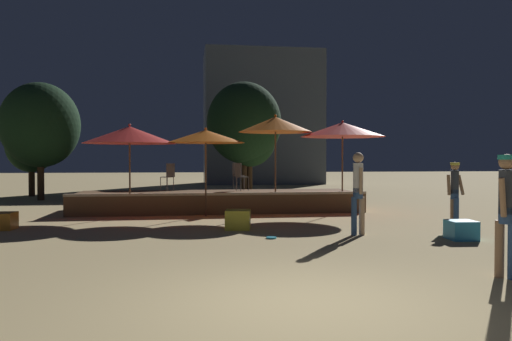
% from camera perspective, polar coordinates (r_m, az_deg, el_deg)
% --- Properties ---
extents(ground_plane, '(120.00, 120.00, 0.00)m').
position_cam_1_polar(ground_plane, '(6.16, 5.69, -15.01)').
color(ground_plane, tan).
extents(wooden_deck, '(9.37, 2.95, 0.69)m').
position_cam_1_polar(wooden_deck, '(16.96, -4.36, -3.51)').
color(wooden_deck, brown).
rests_on(wooden_deck, ground).
extents(patio_umbrella_0, '(2.36, 2.36, 3.16)m').
position_cam_1_polar(patio_umbrella_0, '(16.00, 2.24, 5.27)').
color(patio_umbrella_0, brown).
rests_on(patio_umbrella_0, ground).
extents(patio_umbrella_1, '(2.37, 2.37, 2.70)m').
position_cam_1_polar(patio_umbrella_1, '(15.23, -5.77, 3.89)').
color(patio_umbrella_1, brown).
rests_on(patio_umbrella_1, ground).
extents(patio_umbrella_2, '(2.78, 2.78, 2.80)m').
position_cam_1_polar(patio_umbrella_2, '(15.55, -14.25, 3.96)').
color(patio_umbrella_2, brown).
rests_on(patio_umbrella_2, ground).
extents(patio_umbrella_3, '(2.73, 2.73, 3.00)m').
position_cam_1_polar(patio_umbrella_3, '(16.47, 9.86, 4.62)').
color(patio_umbrella_3, brown).
rests_on(patio_umbrella_3, ground).
extents(cube_seat_0, '(0.59, 0.59, 0.41)m').
position_cam_1_polar(cube_seat_0, '(11.65, 22.41, -6.31)').
color(cube_seat_0, '#2D9EDB').
rests_on(cube_seat_0, ground).
extents(cube_seat_1, '(0.62, 0.62, 0.42)m').
position_cam_1_polar(cube_seat_1, '(13.78, -27.06, -5.17)').
color(cube_seat_1, orange).
rests_on(cube_seat_1, ground).
extents(cube_seat_2, '(0.70, 0.70, 0.47)m').
position_cam_1_polar(cube_seat_2, '(12.35, -2.07, -5.63)').
color(cube_seat_2, yellow).
rests_on(cube_seat_2, ground).
extents(person_0, '(0.31, 0.49, 1.88)m').
position_cam_1_polar(person_0, '(11.55, 11.59, -2.06)').
color(person_0, '#2D4C7F').
rests_on(person_0, ground).
extents(person_1, '(0.49, 0.41, 1.80)m').
position_cam_1_polar(person_1, '(8.08, 26.70, -3.78)').
color(person_1, '#2D4C7F').
rests_on(person_1, ground).
extents(person_2, '(0.48, 0.29, 1.65)m').
position_cam_1_polar(person_2, '(13.53, 21.76, -2.22)').
color(person_2, '#2D4C7F').
rests_on(person_2, ground).
extents(bistro_chair_0, '(0.45, 0.45, 0.90)m').
position_cam_1_polar(bistro_chair_0, '(16.46, -1.85, -0.42)').
color(bistro_chair_0, '#47474C').
rests_on(bistro_chair_0, wooden_deck).
extents(bistro_chair_1, '(0.43, 0.43, 0.90)m').
position_cam_1_polar(bistro_chair_1, '(17.84, -2.08, -0.29)').
color(bistro_chair_1, '#47474C').
rests_on(bistro_chair_1, wooden_deck).
extents(bistro_chair_2, '(0.48, 0.48, 0.90)m').
position_cam_1_polar(bistro_chair_2, '(16.69, -9.92, -0.42)').
color(bistro_chair_2, '#47474C').
rests_on(bistro_chair_2, wooden_deck).
extents(frisbee_disc, '(0.23, 0.23, 0.03)m').
position_cam_1_polar(frisbee_disc, '(10.96, 1.76, -7.68)').
color(frisbee_disc, '#33B2D8').
rests_on(frisbee_disc, ground).
extents(background_tree_0, '(2.29, 2.29, 3.63)m').
position_cam_1_polar(background_tree_0, '(25.47, -24.29, 2.61)').
color(background_tree_0, '#3D2B1C').
rests_on(background_tree_0, ground).
extents(background_tree_1, '(3.24, 3.24, 4.95)m').
position_cam_1_polar(background_tree_1, '(22.87, -23.44, 4.78)').
color(background_tree_1, '#3D2B1C').
rests_on(background_tree_1, ground).
extents(background_tree_2, '(2.70, 2.70, 4.31)m').
position_cam_1_polar(background_tree_2, '(25.41, -0.73, 3.75)').
color(background_tree_2, '#3D2B1C').
rests_on(background_tree_2, ground).
extents(background_tree_3, '(3.76, 3.76, 5.63)m').
position_cam_1_polar(background_tree_3, '(25.29, -1.37, 5.45)').
color(background_tree_3, '#3D2B1C').
rests_on(background_tree_3, ground).
extents(distant_building, '(8.22, 4.13, 9.30)m').
position_cam_1_polar(distant_building, '(35.68, 0.73, 6.00)').
color(distant_building, '#4C5666').
rests_on(distant_building, ground).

